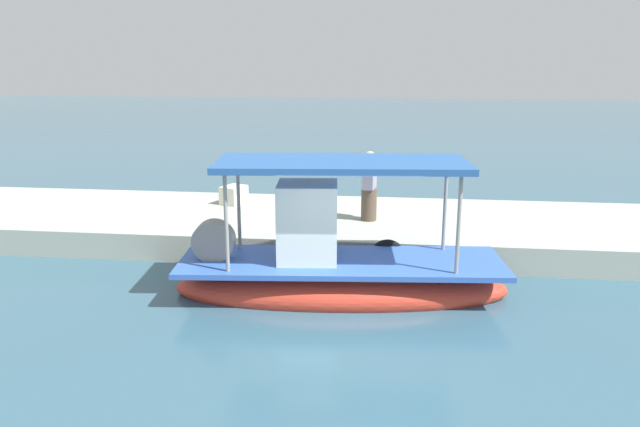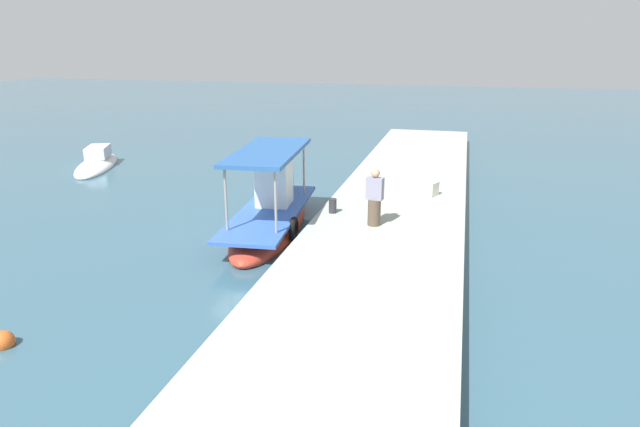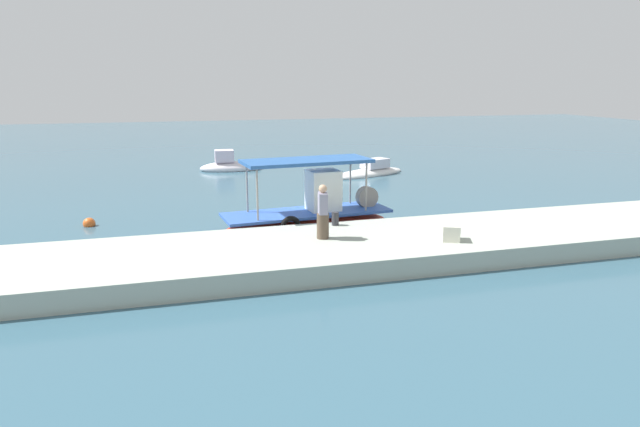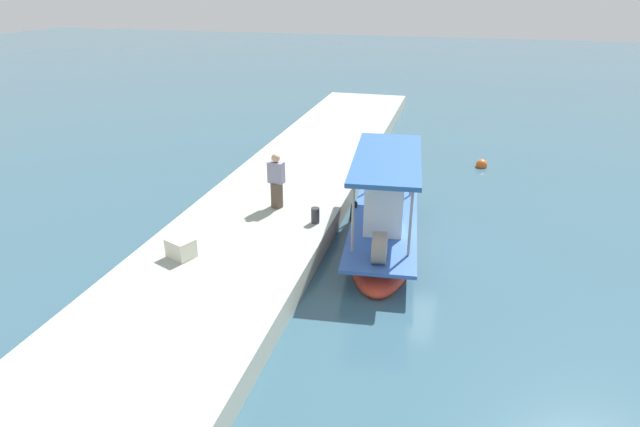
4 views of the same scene
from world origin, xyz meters
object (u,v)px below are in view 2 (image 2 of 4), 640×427
(moored_boat_mid, at_px, (97,164))
(mooring_bollard, at_px, (333,206))
(main_fishing_boat, at_px, (271,216))
(fisherman_near_bollard, at_px, (375,200))
(marker_buoy, at_px, (3,342))
(cargo_crate, at_px, (427,188))

(moored_boat_mid, bearing_deg, mooring_bollard, -115.35)
(main_fishing_boat, bearing_deg, moored_boat_mid, 59.49)
(main_fishing_boat, xyz_separation_m, fisherman_near_bollard, (-0.47, -3.34, 0.89))
(moored_boat_mid, bearing_deg, marker_buoy, -150.12)
(moored_boat_mid, bearing_deg, fisherman_near_bollard, -115.89)
(main_fishing_boat, relative_size, fisherman_near_bollard, 3.88)
(mooring_bollard, height_order, cargo_crate, cargo_crate)
(mooring_bollard, relative_size, cargo_crate, 0.71)
(fisherman_near_bollard, height_order, moored_boat_mid, fisherman_near_bollard)
(fisherman_near_bollard, distance_m, marker_buoy, 9.71)
(main_fishing_boat, relative_size, marker_buoy, 14.38)
(marker_buoy, relative_size, moored_boat_mid, 0.08)
(main_fishing_boat, relative_size, cargo_crate, 10.17)
(main_fishing_boat, height_order, mooring_bollard, main_fishing_boat)
(fisherman_near_bollard, relative_size, moored_boat_mid, 0.31)
(main_fishing_boat, distance_m, mooring_bollard, 1.98)
(main_fishing_boat, distance_m, marker_buoy, 8.37)
(fisherman_near_bollard, distance_m, moored_boat_mid, 16.10)
(mooring_bollard, xyz_separation_m, moored_boat_mid, (6.16, 13.00, -0.71))
(marker_buoy, distance_m, moored_boat_mid, 16.61)
(main_fishing_boat, relative_size, mooring_bollard, 14.34)
(main_fishing_boat, bearing_deg, fisherman_near_bollard, -98.02)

